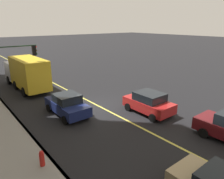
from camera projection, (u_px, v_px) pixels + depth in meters
ground at (97, 105)px, 17.68m from camera, size 200.00×200.00×0.00m
curb_edge at (22, 125)px, 14.05m from camera, size 80.00×0.16×0.15m
lane_stripe_center at (97, 105)px, 17.68m from camera, size 80.00×0.16×0.01m
car_red at (149, 103)px, 15.92m from camera, size 3.83×2.05×1.63m
car_navy at (67, 105)px, 15.63m from camera, size 4.13×1.98×1.62m
truck_yellow at (26, 73)px, 21.58m from camera, size 8.07×2.44×3.28m
traffic_light_mast at (12, 62)px, 17.70m from camera, size 0.28×3.80×5.02m
fire_hydrant at (42, 160)px, 9.88m from camera, size 0.24×0.24×0.94m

